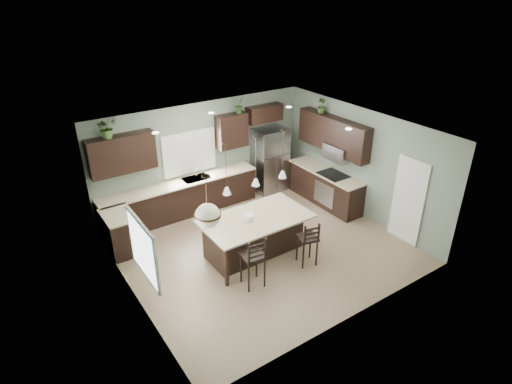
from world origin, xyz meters
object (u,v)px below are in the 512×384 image
(serving_dish, at_px, (248,218))
(bar_stool_left, at_px, (253,261))
(refrigerator, at_px, (269,160))
(kitchen_island, at_px, (256,236))
(bar_stool_right, at_px, (307,242))
(plant_back_left, at_px, (107,128))

(serving_dish, bearing_deg, bar_stool_left, -118.03)
(refrigerator, bearing_deg, kitchen_island, -130.80)
(kitchen_island, distance_m, bar_stool_left, 1.10)
(bar_stool_right, bearing_deg, refrigerator, 81.42)
(kitchen_island, distance_m, plant_back_left, 4.05)
(refrigerator, bearing_deg, serving_dish, -133.31)
(bar_stool_left, distance_m, bar_stool_right, 1.37)
(refrigerator, relative_size, kitchen_island, 0.78)
(serving_dish, relative_size, plant_back_left, 0.50)
(bar_stool_right, bearing_deg, plant_back_left, 143.33)
(serving_dish, distance_m, bar_stool_right, 1.37)
(kitchen_island, height_order, bar_stool_right, bar_stool_right)
(plant_back_left, bearing_deg, bar_stool_right, -51.16)
(refrigerator, height_order, plant_back_left, plant_back_left)
(kitchen_island, xyz_separation_m, serving_dish, (-0.20, -0.00, 0.53))
(serving_dish, relative_size, bar_stool_left, 0.20)
(serving_dish, bearing_deg, bar_stool_right, -45.50)
(bar_stool_left, xyz_separation_m, plant_back_left, (-1.50, 3.51, 2.05))
(kitchen_island, bearing_deg, bar_stool_left, -127.56)
(serving_dish, height_order, bar_stool_right, bar_stool_right)
(refrigerator, bearing_deg, plant_back_left, 178.22)
(refrigerator, height_order, serving_dish, refrigerator)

